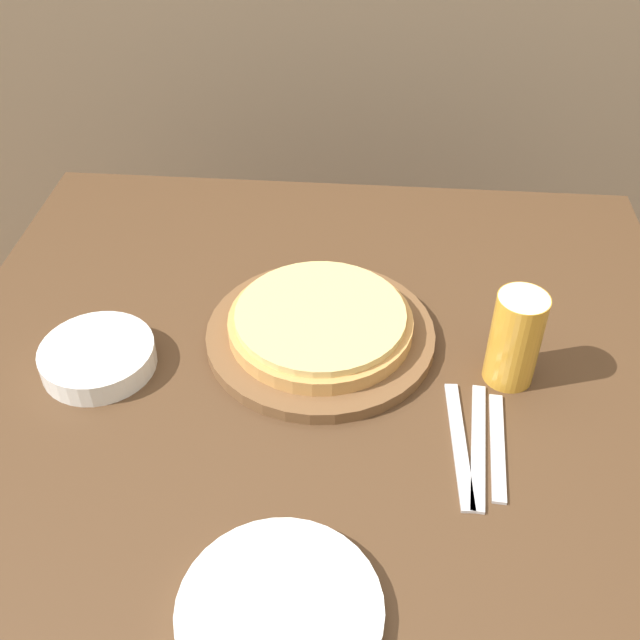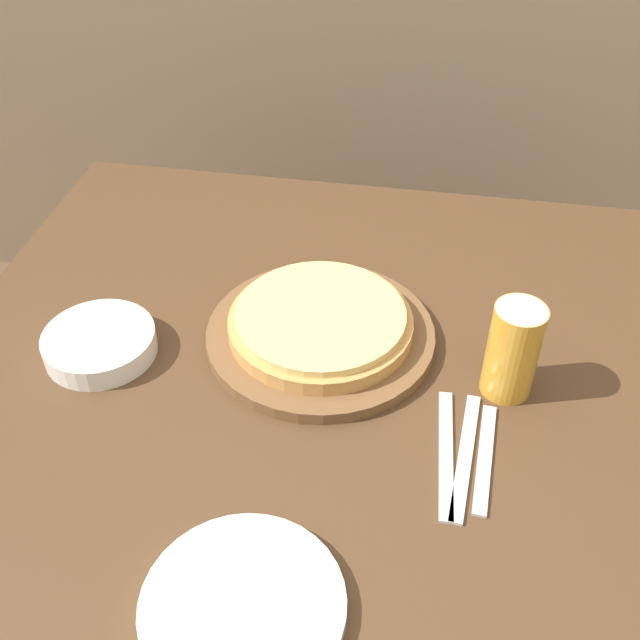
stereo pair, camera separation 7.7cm
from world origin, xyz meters
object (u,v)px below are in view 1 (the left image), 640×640
fork (459,443)px  dinner_knife (478,445)px  beer_glass (516,335)px  side_bowl (98,357)px  pizza_on_board (320,328)px  spoon (497,446)px  dinner_plate (280,611)px

fork → dinner_knife: (0.02, 0.00, 0.00)m
beer_glass → side_bowl: size_ratio=0.87×
pizza_on_board → spoon: size_ratio=1.89×
dinner_knife → spoon: same height
fork → pizza_on_board: bearing=136.4°
dinner_plate → dinner_knife: 0.34m
pizza_on_board → side_bowl: (-0.32, -0.08, -0.01)m
pizza_on_board → beer_glass: 0.29m
beer_glass → dinner_plate: 0.49m
pizza_on_board → beer_glass: size_ratio=2.39×
beer_glass → dinner_plate: size_ratio=0.65×
pizza_on_board → dinner_knife: (0.22, -0.19, -0.02)m
dinner_plate → dinner_knife: bearing=47.9°
pizza_on_board → side_bowl: size_ratio=2.08×
beer_glass → side_bowl: bearing=-177.2°
pizza_on_board → side_bowl: pizza_on_board is taller
beer_glass → dinner_knife: 0.16m
pizza_on_board → beer_glass: (0.28, -0.06, 0.05)m
beer_glass → dinner_knife: beer_glass is taller
side_bowl → beer_glass: bearing=2.8°
fork → dinner_plate: bearing=-128.9°
pizza_on_board → fork: (0.20, -0.19, -0.02)m
dinner_plate → fork: dinner_plate is taller
dinner_knife → spoon: 0.02m
beer_glass → dinner_knife: (-0.05, -0.14, -0.08)m
beer_glass → dinner_plate: (-0.28, -0.39, -0.07)m
dinner_plate → spoon: dinner_plate is taller
fork → spoon: (0.05, -0.00, 0.00)m
dinner_plate → fork: size_ratio=1.04×
side_bowl → spoon: (0.57, -0.11, -0.02)m
fork → spoon: bearing=-0.0°
pizza_on_board → dinner_plate: size_ratio=1.54×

